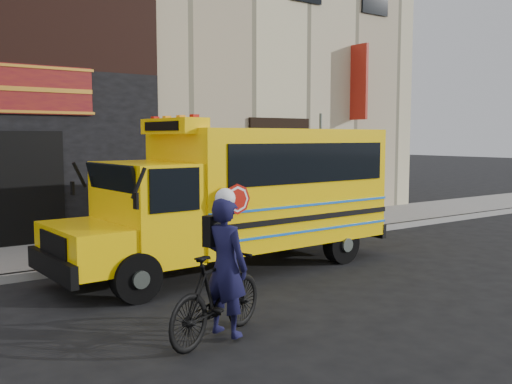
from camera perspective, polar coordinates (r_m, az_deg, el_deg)
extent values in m
plane|color=black|center=(10.71, 3.33, -8.48)|extent=(120.00, 120.00, 0.00)
cube|color=gray|center=(12.77, -4.03, -5.84)|extent=(40.00, 0.20, 0.15)
cube|color=slate|center=(14.05, -7.24, -4.82)|extent=(40.00, 3.00, 0.15)
cube|color=beige|center=(20.02, -16.50, 15.56)|extent=(20.00, 10.00, 12.00)
cube|color=black|center=(13.94, -21.56, 0.25)|extent=(1.30, 0.10, 2.50)
cube|color=maroon|center=(19.00, 10.27, 10.76)|extent=(0.10, 0.70, 2.40)
cylinder|color=black|center=(9.19, -11.88, -8.38)|extent=(0.81, 0.31, 0.80)
cylinder|color=black|center=(10.89, -16.31, -6.30)|extent=(0.81, 0.31, 0.80)
cylinder|color=black|center=(11.89, 8.53, -5.14)|extent=(0.81, 0.31, 0.80)
cylinder|color=black|center=(13.25, 2.56, -3.99)|extent=(0.81, 0.31, 0.80)
cube|color=#FFC805|center=(9.79, -16.77, -5.25)|extent=(1.08, 2.04, 0.70)
cube|color=black|center=(9.66, -19.79, -7.00)|extent=(0.21, 2.05, 0.35)
cube|color=#FFC805|center=(10.15, -11.05, -1.88)|extent=(1.29, 2.15, 1.70)
cube|color=black|center=(9.86, -14.04, 0.18)|extent=(0.14, 1.80, 0.90)
cube|color=#FFC805|center=(11.67, 1.50, 0.76)|extent=(4.59, 2.39, 2.25)
cube|color=black|center=(13.36, 9.08, -3.32)|extent=(0.21, 2.20, 0.30)
cube|color=black|center=(10.88, 5.63, 2.92)|extent=(3.90, 0.21, 0.75)
cube|color=#FFC805|center=(10.35, -8.22, 6.52)|extent=(0.57, 1.62, 0.28)
cylinder|color=#AB1006|center=(9.56, -1.90, -0.72)|extent=(0.52, 0.05, 0.52)
cylinder|color=#48514B|center=(15.04, 6.43, 1.72)|extent=(0.07, 0.07, 3.20)
cube|color=maroon|center=(14.96, 6.73, 5.53)|extent=(0.10, 0.27, 0.40)
cube|color=white|center=(14.97, 6.71, 3.61)|extent=(0.10, 0.27, 0.35)
imported|color=black|center=(7.42, -3.88, -10.30)|extent=(1.95, 1.20, 1.14)
imported|color=black|center=(7.36, -3.07, -7.82)|extent=(0.61, 0.75, 1.79)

